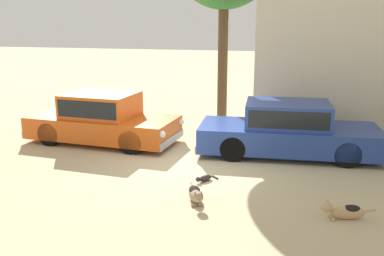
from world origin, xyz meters
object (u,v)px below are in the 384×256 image
Objects in this scene: stray_dog_spotted at (195,194)px; stray_dog_tan at (344,211)px; stray_cat at (204,178)px; parked_sedan_second at (288,129)px; parked_sedan_nearest at (102,118)px.

stray_dog_tan reaches higher than stray_dog_spotted.
stray_dog_tan reaches higher than stray_cat.
parked_sedan_second is 9.14× the size of stray_cat.
parked_sedan_nearest reaches higher than parked_sedan_second.
stray_dog_tan is at bearing 64.87° from stray_dog_spotted.
stray_cat is at bearing -29.56° from parked_sedan_nearest.
stray_dog_tan is (1.14, -3.71, -0.54)m from parked_sedan_second.
stray_dog_tan is 3.14m from stray_cat.
parked_sedan_second is 4.77× the size of stray_dog_tan.
parked_sedan_second is at bearing 179.96° from stray_cat.
parked_sedan_nearest reaches higher than stray_dog_tan.
stray_dog_spotted reaches higher than stray_cat.
parked_sedan_second is (5.34, 0.04, -0.01)m from parked_sedan_nearest.
stray_dog_tan is (6.48, -3.67, -0.55)m from parked_sedan_nearest.
stray_cat is at bearing 160.31° from stray_dog_spotted.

